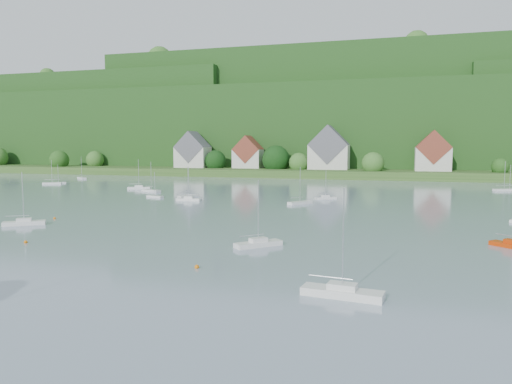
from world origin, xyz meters
TOP-DOWN VIEW (x-y plane):
  - far_shore_strip at (0.00, 200.00)m, footprint 600.00×60.00m
  - forested_ridge at (0.39, 268.57)m, footprint 620.00×181.22m
  - village_building_0 at (-55.00, 187.00)m, footprint 14.00×10.40m
  - village_building_1 at (-30.00, 189.00)m, footprint 12.00×9.36m
  - village_building_2 at (5.00, 188.00)m, footprint 16.00×11.44m
  - village_building_3 at (45.00, 186.00)m, footprint 13.00×10.40m
  - near_sailboat_3 at (15.23, 46.15)m, footprint 5.59×5.65m
  - near_sailboat_4 at (27.55, 28.52)m, footprint 7.00×2.74m
  - near_sailboat_6 at (-25.22, 51.64)m, footprint 6.14×5.09m
  - mooring_buoy_0 at (-14.42, 39.77)m, footprint 0.48×0.48m
  - mooring_buoy_2 at (12.08, 34.00)m, footprint 0.49×0.49m
  - mooring_buoy_3 at (-24.93, 58.47)m, footprint 0.45×0.45m
  - far_sailboat_cluster at (11.48, 116.10)m, footprint 196.97×74.55m

SIDE VIEW (x-z plane):
  - mooring_buoy_0 at x=-14.42m, z-range -0.24..0.24m
  - mooring_buoy_2 at x=12.08m, z-range -0.25..0.25m
  - mooring_buoy_3 at x=-24.93m, z-range -0.22..0.22m
  - far_sailboat_cluster at x=11.48m, z-range -3.98..4.72m
  - near_sailboat_3 at x=15.23m, z-range -3.74..4.63m
  - near_sailboat_6 at x=-25.22m, z-range -3.80..4.70m
  - near_sailboat_4 at x=27.55m, z-range -4.13..5.07m
  - far_shore_strip at x=0.00m, z-range 0.00..3.00m
  - village_building_1 at x=-30.00m, z-range 1.75..15.75m
  - village_building_3 at x=45.00m, z-range 1.68..17.18m
  - village_building_0 at x=-55.00m, z-range 1.51..17.51m
  - village_building_2 at x=5.00m, z-range 1.27..19.27m
  - forested_ridge at x=0.39m, z-range -12.06..57.83m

